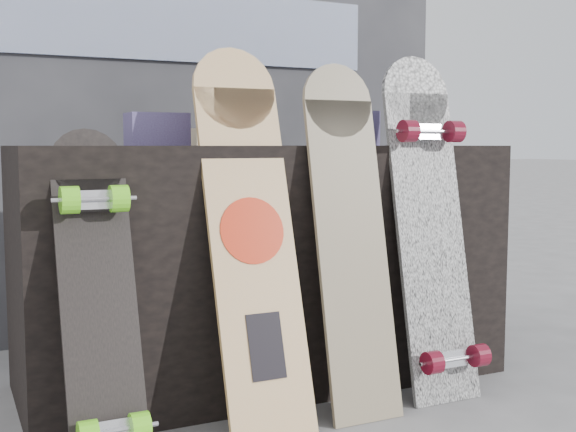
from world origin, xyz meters
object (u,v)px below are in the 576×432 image
longboard_cascadia (431,220)px  vendor_table (264,264)px  longboard_geisha (250,226)px  skateboard_dark (99,292)px  longboard_celtic (350,227)px

longboard_cascadia → vendor_table: bearing=140.0°
longboard_geisha → skateboard_dark: (-0.44, -0.05, -0.14)m
longboard_geisha → skateboard_dark: bearing=-173.4°
longboard_celtic → skateboard_dark: longboard_celtic is taller
longboard_geisha → longboard_celtic: bearing=-4.8°
vendor_table → skateboard_dark: 0.75m
longboard_celtic → vendor_table: bearing=107.2°
vendor_table → longboard_geisha: (-0.19, -0.35, 0.18)m
vendor_table → longboard_celtic: longboard_celtic is taller
longboard_cascadia → skateboard_dark: (-1.05, -0.04, -0.13)m
vendor_table → skateboard_dark: bearing=-147.5°
skateboard_dark → longboard_celtic: bearing=1.9°
vendor_table → longboard_cascadia: (0.43, -0.36, 0.16)m
longboard_cascadia → skateboard_dark: 1.06m
longboard_cascadia → skateboard_dark: size_ratio=1.29×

